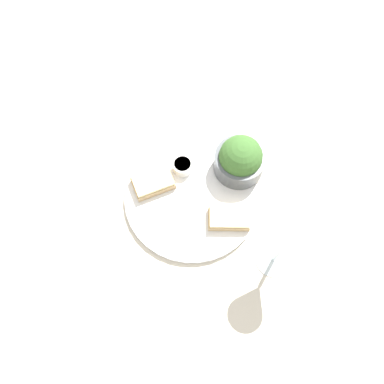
{
  "coord_description": "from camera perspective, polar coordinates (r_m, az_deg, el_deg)",
  "views": [
    {
      "loc": [
        0.09,
        -0.31,
        0.8
      ],
      "look_at": [
        0.0,
        0.0,
        0.03
      ],
      "focal_mm": 35.0,
      "sensor_mm": 36.0,
      "label": 1
    }
  ],
  "objects": [
    {
      "name": "ground_plane",
      "position": [
        0.86,
        0.0,
        -0.86
      ],
      "size": [
        4.0,
        4.0,
        0.0
      ],
      "primitive_type": "plane",
      "color": "beige"
    },
    {
      "name": "wine_glass",
      "position": [
        0.71,
        14.4,
        -7.62
      ],
      "size": [
        0.08,
        0.08,
        0.19
      ],
      "color": "silver",
      "rests_on": "ground_plane"
    },
    {
      "name": "sauce_ramekin",
      "position": [
        0.87,
        -1.45,
        4.01
      ],
      "size": [
        0.05,
        0.05,
        0.03
      ],
      "color": "white",
      "rests_on": "dinner_plate"
    },
    {
      "name": "cheese_toast_near",
      "position": [
        0.85,
        -6.02,
        1.36
      ],
      "size": [
        0.11,
        0.1,
        0.03
      ],
      "color": "tan",
      "rests_on": "dinner_plate"
    },
    {
      "name": "cheese_toast_far",
      "position": [
        0.82,
        5.64,
        -4.03
      ],
      "size": [
        0.1,
        0.07,
        0.03
      ],
      "color": "tan",
      "rests_on": "dinner_plate"
    },
    {
      "name": "salad_bowl",
      "position": [
        0.85,
        7.32,
        4.96
      ],
      "size": [
        0.12,
        0.12,
        0.1
      ],
      "color": "#4C5156",
      "rests_on": "dinner_plate"
    },
    {
      "name": "dinner_plate",
      "position": [
        0.86,
        0.0,
        -0.69
      ],
      "size": [
        0.31,
        0.31,
        0.01
      ],
      "color": "white",
      "rests_on": "ground_plane"
    }
  ]
}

